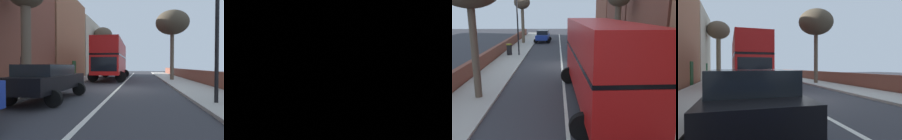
{
  "view_description": "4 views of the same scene",
  "coord_description": "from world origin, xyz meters",
  "views": [
    {
      "loc": [
        1.52,
        -12.13,
        1.5
      ],
      "look_at": [
        -0.78,
        2.64,
        1.17
      ],
      "focal_mm": 30.37,
      "sensor_mm": 36.0,
      "label": 1
    },
    {
      "loc": [
        -0.65,
        3.36,
        3.21
      ],
      "look_at": [
        -1.35,
        5.93,
        1.59
      ],
      "focal_mm": 28.57,
      "sensor_mm": 36.0,
      "label": 2
    },
    {
      "loc": [
        0.38,
        19.64,
        4.56
      ],
      "look_at": [
        0.04,
        7.67,
        1.56
      ],
      "focal_mm": 38.34,
      "sensor_mm": 36.0,
      "label": 3
    },
    {
      "loc": [
        -2.83,
        -8.97,
        1.62
      ],
      "look_at": [
        1.21,
        4.85,
        1.38
      ],
      "focal_mm": 30.54,
      "sensor_mm": 36.0,
      "label": 4
    }
  ],
  "objects": [
    {
      "name": "double_decker_bus",
      "position": [
        -1.7,
        8.29,
        2.35
      ],
      "size": [
        3.75,
        10.29,
        4.06
      ],
      "color": "red",
      "rests_on": "ground"
    }
  ]
}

